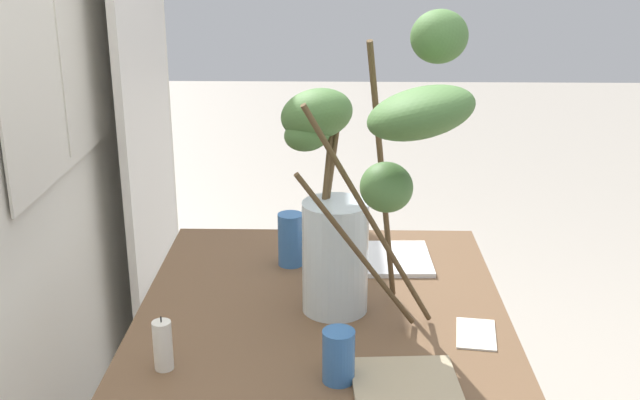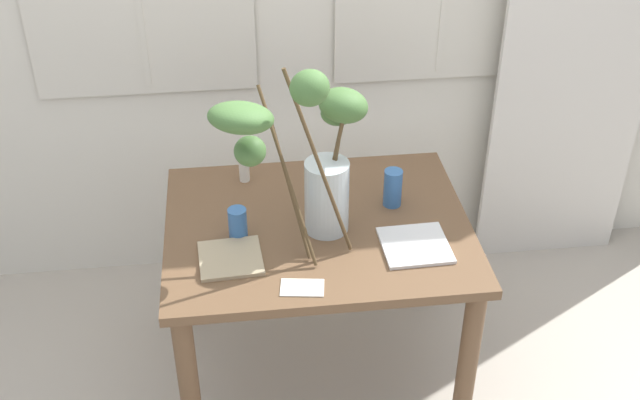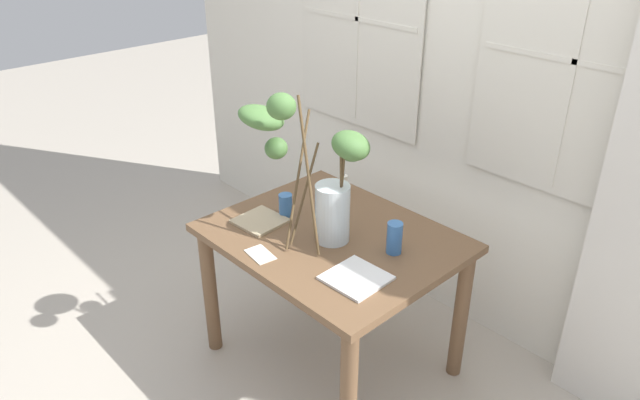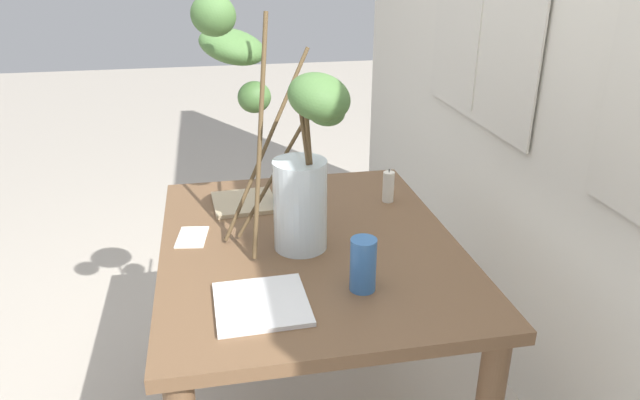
% 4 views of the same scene
% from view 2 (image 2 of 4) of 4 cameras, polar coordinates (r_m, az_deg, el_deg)
% --- Properties ---
extents(ground, '(14.00, 14.00, 0.00)m').
position_cam_2_polar(ground, '(3.40, -0.14, -12.08)').
color(ground, '#B7AD9E').
extents(curtain_sheer_side, '(0.70, 0.03, 2.45)m').
position_cam_2_polar(curtain_sheer_side, '(3.60, 18.53, 12.38)').
color(curtain_sheer_side, silver).
rests_on(curtain_sheer_side, ground).
extents(dining_table, '(1.11, 0.89, 0.75)m').
position_cam_2_polar(dining_table, '(2.98, -0.15, -3.66)').
color(dining_table, brown).
rests_on(dining_table, ground).
extents(vase_with_branches, '(0.62, 0.47, 0.74)m').
position_cam_2_polar(vase_with_branches, '(2.65, -0.80, 3.27)').
color(vase_with_branches, silver).
rests_on(vase_with_branches, dining_table).
extents(drinking_glass_blue_left, '(0.07, 0.07, 0.11)m').
position_cam_2_polar(drinking_glass_blue_left, '(2.82, -5.91, -1.64)').
color(drinking_glass_blue_left, '#386BAD').
rests_on(drinking_glass_blue_left, dining_table).
extents(drinking_glass_blue_right, '(0.07, 0.07, 0.15)m').
position_cam_2_polar(drinking_glass_blue_right, '(2.98, 5.22, 0.87)').
color(drinking_glass_blue_right, '#386BAD').
rests_on(drinking_glass_blue_right, dining_table).
extents(plate_square_left, '(0.23, 0.23, 0.01)m').
position_cam_2_polar(plate_square_left, '(2.75, -6.42, -4.16)').
color(plate_square_left, tan).
rests_on(plate_square_left, dining_table).
extents(plate_square_right, '(0.24, 0.24, 0.01)m').
position_cam_2_polar(plate_square_right, '(2.81, 6.82, -3.23)').
color(plate_square_right, white).
rests_on(plate_square_right, dining_table).
extents(napkin_folded, '(0.15, 0.11, 0.00)m').
position_cam_2_polar(napkin_folded, '(2.62, -1.28, -6.29)').
color(napkin_folded, silver).
rests_on(napkin_folded, dining_table).
extents(pillar_candle, '(0.04, 0.04, 0.12)m').
position_cam_2_polar(pillar_candle, '(3.13, -5.45, 2.27)').
color(pillar_candle, silver).
rests_on(pillar_candle, dining_table).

